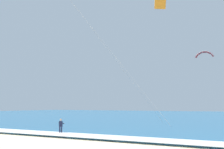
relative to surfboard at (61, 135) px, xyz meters
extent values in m
cube|color=teal|center=(-1.45, 57.93, 0.07)|extent=(200.00, 120.00, 0.20)
cube|color=white|center=(-1.45, -1.07, 0.19)|extent=(200.00, 3.05, 0.04)
ellipsoid|color=#E04C38|center=(0.00, 0.00, 0.00)|extent=(0.89, 1.47, 0.05)
cube|color=black|center=(0.00, 0.24, 0.04)|extent=(0.17, 0.11, 0.04)
cube|color=black|center=(0.00, -0.24, 0.04)|extent=(0.17, 0.11, 0.04)
cylinder|color=#191E38|center=(-0.09, -0.03, 0.39)|extent=(0.14, 0.14, 0.84)
cylinder|color=#191E38|center=(0.09, 0.03, 0.39)|extent=(0.14, 0.14, 0.84)
cube|color=#191E38|center=(0.00, 0.00, 1.11)|extent=(0.39, 0.30, 0.60)
sphere|color=tan|center=(0.00, 0.00, 1.55)|extent=(0.22, 0.22, 0.22)
cylinder|color=#191E38|center=(-0.22, 0.09, 1.16)|extent=(0.26, 0.51, 0.22)
cylinder|color=#191E38|center=(0.12, 0.21, 1.16)|extent=(0.26, 0.51, 0.22)
cylinder|color=black|center=(-0.13, 0.36, 1.16)|extent=(0.53, 0.22, 0.04)
cube|color=#3F3F42|center=(-0.04, 0.11, 0.89)|extent=(0.14, 0.12, 0.10)
cube|color=orange|center=(8.82, 7.48, 15.52)|extent=(1.71, 1.40, 1.60)
cube|color=white|center=(8.29, 7.23, 15.68)|extent=(0.61, 0.99, 1.38)
cylinder|color=#B2B2B7|center=(5.76, 1.16, 8.34)|extent=(11.28, 1.63, 14.35)
cylinder|color=#B2B2B7|center=(4.47, 3.92, 8.34)|extent=(8.71, 7.14, 14.35)
cube|color=red|center=(10.68, 34.00, 13.20)|extent=(0.76, 0.70, 0.83)
cube|color=white|center=(10.71, 33.72, 13.32)|extent=(0.53, 0.17, 0.69)
cube|color=red|center=(10.01, 34.09, 13.76)|extent=(0.91, 0.73, 0.63)
cube|color=white|center=(10.04, 33.82, 13.87)|extent=(0.74, 0.19, 0.45)
cube|color=red|center=(9.16, 34.07, 13.96)|extent=(0.88, 0.74, 0.29)
cube|color=white|center=(9.19, 33.79, 14.07)|extent=(0.78, 0.20, 0.10)
cube|color=red|center=(8.32, 33.92, 13.76)|extent=(0.79, 0.74, 0.63)
cube|color=white|center=(8.35, 33.65, 13.87)|extent=(0.72, 0.19, 0.45)
cube|color=red|center=(7.68, 33.70, 13.20)|extent=(0.64, 0.72, 0.83)
cube|color=white|center=(7.71, 33.42, 13.32)|extent=(0.51, 0.16, 0.69)
camera|label=1|loc=(18.96, -23.24, 3.08)|focal=43.79mm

